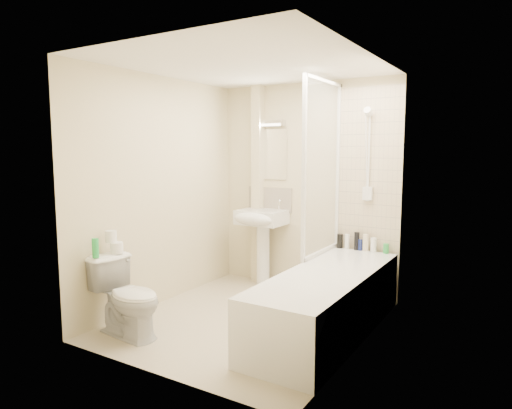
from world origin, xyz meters
The scene contains 26 objects.
floor centered at (0.00, 0.00, 0.00)m, with size 2.50×2.50×0.00m, color beige.
wall_back centered at (0.00, 1.25, 1.20)m, with size 2.20×0.02×2.40m, color beige.
wall_left centered at (-1.10, 0.00, 1.20)m, with size 0.02×2.50×2.40m, color beige.
wall_right centered at (1.10, 0.00, 1.20)m, with size 0.02×2.50×2.40m, color beige.
ceiling centered at (0.00, 0.00, 2.40)m, with size 2.20×2.50×0.02m, color white.
tile_back centered at (0.75, 1.24, 1.42)m, with size 0.70×0.01×1.75m, color beige.
tile_right centered at (1.09, 0.13, 1.42)m, with size 0.01×2.10×1.75m, color beige.
pipe_boxing centered at (-0.62, 1.19, 1.20)m, with size 0.12×0.12×2.40m, color beige.
splashback centered at (-0.48, 1.24, 1.03)m, with size 0.60×0.01×0.30m, color beige.
mirror centered at (-0.48, 1.24, 1.58)m, with size 0.46×0.01×0.60m, color white.
strip_light centered at (-0.48, 1.22, 1.95)m, with size 0.42×0.07×0.07m, color silver.
bathtub centered at (0.75, 0.13, 0.29)m, with size 0.70×2.10×0.55m.
shower_screen centered at (0.40, 0.80, 1.45)m, with size 0.04×0.92×1.80m.
shower_fixture centered at (0.75, 1.19, 1.55)m, with size 0.10×0.16×0.99m.
pedestal_sink centered at (-0.48, 1.01, 0.74)m, with size 0.54×0.49×1.05m.
bottle_black_a centered at (0.47, 1.16, 0.63)m, with size 0.06×0.06×0.16m, color black.
bottle_white_a centered at (0.55, 1.16, 0.63)m, with size 0.05×0.05×0.16m, color white.
bottle_black_b centered at (0.66, 1.16, 0.65)m, with size 0.06×0.06×0.20m, color black.
bottle_blue centered at (0.70, 1.16, 0.61)m, with size 0.05×0.05×0.12m, color navy.
bottle_cream centered at (0.76, 1.16, 0.64)m, with size 0.06×0.06×0.18m, color beige.
bottle_white_b centered at (0.85, 1.16, 0.63)m, with size 0.06×0.06×0.15m, color white.
bottle_green centered at (0.98, 1.16, 0.60)m, with size 0.06×0.06×0.10m, color green.
toilet centered at (-0.72, -0.85, 0.35)m, with size 0.72×0.46×0.70m, color white.
toilet_roll_lower centered at (-0.94, -0.76, 0.75)m, with size 0.12×0.12×0.10m, color white.
toilet_roll_upper centered at (-0.99, -0.78, 0.85)m, with size 0.10×0.10×0.11m, color white.
green_bottle centered at (-0.97, -0.98, 0.79)m, with size 0.06×0.06×0.17m, color green.
Camera 1 is at (2.26, -3.58, 1.64)m, focal length 32.00 mm.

